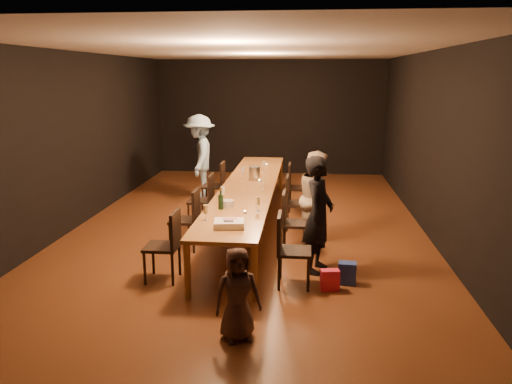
# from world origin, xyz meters

# --- Properties ---
(ground) EXTENTS (10.00, 10.00, 0.00)m
(ground) POSITION_xyz_m (0.00, 0.00, 0.00)
(ground) COLOR #412110
(ground) RESTS_ON ground
(room_shell) EXTENTS (6.04, 10.04, 3.02)m
(room_shell) POSITION_xyz_m (0.00, 0.00, 2.08)
(room_shell) COLOR black
(room_shell) RESTS_ON ground
(table) EXTENTS (0.90, 6.00, 0.75)m
(table) POSITION_xyz_m (0.00, 0.00, 0.70)
(table) COLOR olive
(table) RESTS_ON ground
(chair_right_0) EXTENTS (0.42, 0.42, 0.93)m
(chair_right_0) POSITION_xyz_m (0.85, -2.40, 0.47)
(chair_right_0) COLOR black
(chair_right_0) RESTS_ON ground
(chair_right_1) EXTENTS (0.42, 0.42, 0.93)m
(chair_right_1) POSITION_xyz_m (0.85, -1.20, 0.47)
(chair_right_1) COLOR black
(chair_right_1) RESTS_ON ground
(chair_right_2) EXTENTS (0.42, 0.42, 0.93)m
(chair_right_2) POSITION_xyz_m (0.85, 0.00, 0.47)
(chair_right_2) COLOR black
(chair_right_2) RESTS_ON ground
(chair_right_3) EXTENTS (0.42, 0.42, 0.93)m
(chair_right_3) POSITION_xyz_m (0.85, 1.20, 0.47)
(chair_right_3) COLOR black
(chair_right_3) RESTS_ON ground
(chair_left_0) EXTENTS (0.42, 0.42, 0.93)m
(chair_left_0) POSITION_xyz_m (-0.85, -2.40, 0.47)
(chair_left_0) COLOR black
(chair_left_0) RESTS_ON ground
(chair_left_1) EXTENTS (0.42, 0.42, 0.93)m
(chair_left_1) POSITION_xyz_m (-0.85, -1.20, 0.47)
(chair_left_1) COLOR black
(chair_left_1) RESTS_ON ground
(chair_left_2) EXTENTS (0.42, 0.42, 0.93)m
(chair_left_2) POSITION_xyz_m (-0.85, 0.00, 0.47)
(chair_left_2) COLOR black
(chair_left_2) RESTS_ON ground
(chair_left_3) EXTENTS (0.42, 0.42, 0.93)m
(chair_left_3) POSITION_xyz_m (-0.85, 1.20, 0.47)
(chair_left_3) COLOR black
(chair_left_3) RESTS_ON ground
(woman_birthday) EXTENTS (0.53, 0.66, 1.58)m
(woman_birthday) POSITION_xyz_m (1.15, -1.88, 0.79)
(woman_birthday) COLOR black
(woman_birthday) RESTS_ON ground
(woman_tan) EXTENTS (0.61, 0.76, 1.48)m
(woman_tan) POSITION_xyz_m (1.15, -0.75, 0.74)
(woman_tan) COLOR beige
(woman_tan) RESTS_ON ground
(man_blue) EXTENTS (0.84, 1.24, 1.79)m
(man_blue) POSITION_xyz_m (-1.31, 2.12, 0.89)
(man_blue) COLOR #94BEE5
(man_blue) RESTS_ON ground
(child) EXTENTS (0.55, 0.46, 0.96)m
(child) POSITION_xyz_m (0.32, -3.77, 0.48)
(child) COLOR #432D25
(child) RESTS_ON ground
(gift_bag_red) EXTENTS (0.24, 0.16, 0.27)m
(gift_bag_red) POSITION_xyz_m (1.30, -2.52, 0.13)
(gift_bag_red) COLOR #E02147
(gift_bag_red) RESTS_ON ground
(gift_bag_blue) EXTENTS (0.24, 0.17, 0.28)m
(gift_bag_blue) POSITION_xyz_m (1.52, -2.29, 0.14)
(gift_bag_blue) COLOR navy
(gift_bag_blue) RESTS_ON ground
(birthday_cake) EXTENTS (0.40, 0.34, 0.09)m
(birthday_cake) POSITION_xyz_m (0.03, -2.42, 0.79)
(birthday_cake) COLOR white
(birthday_cake) RESTS_ON table
(plate_stack) EXTENTS (0.24, 0.24, 0.10)m
(plate_stack) POSITION_xyz_m (-0.13, -1.47, 0.80)
(plate_stack) COLOR silver
(plate_stack) RESTS_ON table
(champagne_bottle) EXTENTS (0.09, 0.09, 0.30)m
(champagne_bottle) POSITION_xyz_m (-0.21, -1.59, 0.90)
(champagne_bottle) COLOR black
(champagne_bottle) RESTS_ON table
(ice_bucket) EXTENTS (0.25, 0.25, 0.23)m
(ice_bucket) POSITION_xyz_m (0.04, 0.56, 0.86)
(ice_bucket) COLOR silver
(ice_bucket) RESTS_ON table
(wineglass_0) EXTENTS (0.06, 0.06, 0.21)m
(wineglass_0) POSITION_xyz_m (-0.32, -2.15, 0.85)
(wineglass_0) COLOR beige
(wineglass_0) RESTS_ON table
(wineglass_1) EXTENTS (0.06, 0.06, 0.21)m
(wineglass_1) POSITION_xyz_m (0.31, -1.65, 0.85)
(wineglass_1) COLOR beige
(wineglass_1) RESTS_ON table
(wineglass_2) EXTENTS (0.06, 0.06, 0.21)m
(wineglass_2) POSITION_xyz_m (-0.27, -1.05, 0.85)
(wineglass_2) COLOR silver
(wineglass_2) RESTS_ON table
(wineglass_3) EXTENTS (0.06, 0.06, 0.21)m
(wineglass_3) POSITION_xyz_m (0.27, -0.29, 0.85)
(wineglass_3) COLOR beige
(wineglass_3) RESTS_ON table
(wineglass_4) EXTENTS (0.06, 0.06, 0.21)m
(wineglass_4) POSITION_xyz_m (-0.18, 0.59, 0.85)
(wineglass_4) COLOR silver
(wineglass_4) RESTS_ON table
(wineglass_5) EXTENTS (0.06, 0.06, 0.21)m
(wineglass_5) POSITION_xyz_m (0.16, 1.27, 0.85)
(wineglass_5) COLOR silver
(wineglass_5) RESTS_ON table
(tealight_near) EXTENTS (0.05, 0.05, 0.03)m
(tealight_near) POSITION_xyz_m (0.15, -1.77, 0.77)
(tealight_near) COLOR #B2B7B2
(tealight_near) RESTS_ON table
(tealight_mid) EXTENTS (0.05, 0.05, 0.03)m
(tealight_mid) POSITION_xyz_m (0.15, 0.32, 0.77)
(tealight_mid) COLOR #B2B7B2
(tealight_mid) RESTS_ON table
(tealight_far) EXTENTS (0.05, 0.05, 0.03)m
(tealight_far) POSITION_xyz_m (0.15, 1.95, 0.77)
(tealight_far) COLOR #B2B7B2
(tealight_far) RESTS_ON table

